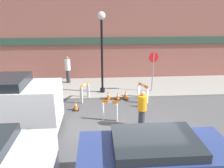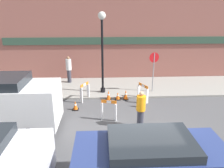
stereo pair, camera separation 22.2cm
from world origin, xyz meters
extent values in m
plane|color=#4C4C4F|center=(0.00, 0.00, 0.00)|extent=(60.00, 60.00, 0.00)
cube|color=gray|center=(0.00, 6.40, 0.06)|extent=(18.00, 3.80, 0.11)
cube|color=#93564C|center=(0.00, 8.38, 2.75)|extent=(18.00, 0.12, 5.50)
cube|color=#2D4738|center=(0.00, 8.27, 2.80)|extent=(16.20, 0.10, 0.50)
cylinder|color=black|center=(-1.35, 5.38, 0.23)|extent=(0.29, 0.29, 0.24)
cylinder|color=black|center=(-1.35, 5.38, 2.24)|extent=(0.13, 0.13, 4.27)
sphere|color=silver|center=(-1.35, 5.38, 4.55)|extent=(0.44, 0.44, 0.44)
cylinder|color=gray|center=(1.68, 5.37, 1.29)|extent=(0.06, 0.06, 2.36)
cylinder|color=red|center=(1.68, 5.37, 2.20)|extent=(0.59, 0.14, 0.60)
cube|color=white|center=(-2.20, 4.65, 0.44)|extent=(0.14, 0.12, 0.88)
cube|color=white|center=(-2.54, 4.05, 0.44)|extent=(0.14, 0.12, 0.88)
cube|color=orange|center=(-2.37, 4.35, 0.96)|extent=(0.40, 0.67, 0.15)
cube|color=white|center=(-2.37, 4.35, 0.96)|extent=(0.14, 0.21, 0.14)
cube|color=white|center=(-1.43, 2.06, 0.43)|extent=(0.09, 0.14, 0.86)
cube|color=white|center=(-0.80, 1.90, 0.43)|extent=(0.09, 0.14, 0.86)
cube|color=orange|center=(-1.11, 1.98, 0.93)|extent=(0.69, 0.20, 0.15)
cube|color=white|center=(-1.11, 1.98, 0.93)|extent=(0.21, 0.08, 0.14)
cube|color=white|center=(1.03, 3.81, 0.41)|extent=(0.14, 0.11, 0.82)
cube|color=white|center=(0.70, 4.54, 0.41)|extent=(0.14, 0.11, 0.82)
cube|color=orange|center=(0.86, 4.17, 0.90)|extent=(0.37, 0.80, 0.15)
cube|color=white|center=(0.86, 4.17, 0.90)|extent=(0.13, 0.25, 0.14)
cube|color=black|center=(-0.52, 4.40, 0.02)|extent=(0.30, 0.30, 0.04)
cone|color=orange|center=(-0.52, 4.40, 0.25)|extent=(0.23, 0.22, 0.42)
cylinder|color=white|center=(-0.52, 4.40, 0.27)|extent=(0.13, 0.13, 0.06)
cube|color=black|center=(0.67, 3.33, 0.02)|extent=(0.30, 0.30, 0.04)
cone|color=orange|center=(0.67, 3.33, 0.36)|extent=(0.23, 0.22, 0.64)
cylinder|color=white|center=(0.67, 3.33, 0.39)|extent=(0.13, 0.13, 0.09)
cube|color=black|center=(-2.78, 3.18, 0.02)|extent=(0.30, 0.30, 0.04)
cone|color=orange|center=(-2.78, 3.18, 0.27)|extent=(0.22, 0.22, 0.45)
cylinder|color=white|center=(-2.78, 3.18, 0.29)|extent=(0.13, 0.13, 0.06)
cube|color=black|center=(-1.05, 4.40, 0.02)|extent=(0.30, 0.30, 0.04)
cone|color=orange|center=(-1.05, 4.40, 0.30)|extent=(0.23, 0.22, 0.53)
cylinder|color=white|center=(-1.05, 4.40, 0.33)|extent=(0.13, 0.13, 0.07)
cube|color=black|center=(-0.07, 4.40, 0.02)|extent=(0.30, 0.30, 0.04)
cone|color=orange|center=(-0.07, 4.40, 0.32)|extent=(0.22, 0.22, 0.56)
cylinder|color=white|center=(-0.07, 4.40, 0.35)|extent=(0.13, 0.13, 0.08)
cylinder|color=#33333D|center=(0.22, 1.33, 0.40)|extent=(0.37, 0.37, 0.79)
cylinder|color=orange|center=(0.22, 1.33, 1.12)|extent=(0.51, 0.51, 0.66)
sphere|color=tan|center=(0.22, 1.33, 1.55)|extent=(0.26, 0.26, 0.20)
cylinder|color=#33333D|center=(-3.62, 7.37, 0.55)|extent=(0.27, 0.27, 0.88)
cylinder|color=silver|center=(-3.62, 7.37, 1.36)|extent=(0.38, 0.38, 0.73)
sphere|color=#8E6647|center=(-3.62, 7.37, 1.82)|extent=(0.20, 0.20, 0.19)
cylinder|color=black|center=(-3.75, -1.22, 0.30)|extent=(0.60, 0.18, 0.60)
cube|color=navy|center=(-0.15, -2.13, 0.85)|extent=(4.14, 1.77, 1.10)
cube|color=#1E2328|center=(-0.15, -2.13, 1.40)|extent=(2.28, 1.63, 0.50)
cylinder|color=black|center=(1.14, -1.25, 0.30)|extent=(0.60, 0.18, 0.60)
cylinder|color=black|center=(-1.43, -1.25, 0.30)|extent=(0.60, 0.18, 0.60)
cylinder|color=black|center=(-4.27, 2.35, 0.30)|extent=(0.60, 0.18, 0.60)
cylinder|color=black|center=(-4.27, 0.41, 0.30)|extent=(0.60, 0.18, 0.60)
camera|label=1|loc=(-1.67, -7.03, 4.87)|focal=35.00mm
camera|label=2|loc=(-1.44, -7.04, 4.87)|focal=35.00mm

